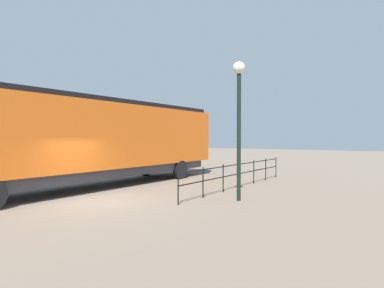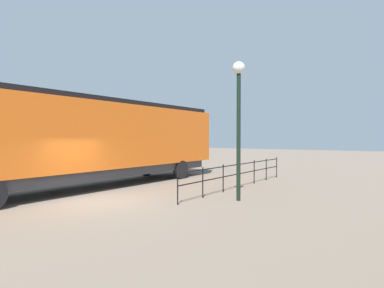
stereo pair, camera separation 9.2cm
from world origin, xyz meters
name	(u,v)px [view 1 (the left image)]	position (x,y,z in m)	size (l,w,h in m)	color
ground_plane	(98,202)	(0.00, 0.00, 0.00)	(120.00, 120.00, 0.00)	#756656
locomotive	(101,138)	(-3.12, 2.65, 2.44)	(3.16, 16.44, 4.37)	orange
lamp_post	(239,104)	(4.25, 3.38, 3.79)	(0.49, 0.49, 5.44)	black
platform_fence	(240,171)	(2.80, 6.38, 0.81)	(0.05, 10.07, 1.26)	black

